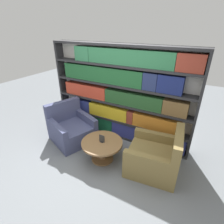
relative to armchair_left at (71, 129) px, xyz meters
name	(u,v)px	position (x,y,z in m)	size (l,w,h in m)	color
ground_plane	(90,165)	(0.90, -0.54, -0.29)	(14.00, 14.00, 0.00)	slate
bookshelf	(121,96)	(0.95, 0.75, 0.79)	(3.44, 0.30, 2.22)	silver
armchair_left	(71,129)	(0.00, 0.00, 0.00)	(1.18, 1.16, 0.90)	#42476B
armchair_right	(155,157)	(2.08, -0.01, 0.00)	(1.03, 0.99, 0.90)	olive
coffee_table	(102,147)	(1.04, -0.25, 0.02)	(0.84, 0.84, 0.44)	brown
table_sign	(102,139)	(1.04, -0.25, 0.21)	(0.12, 0.06, 0.16)	black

